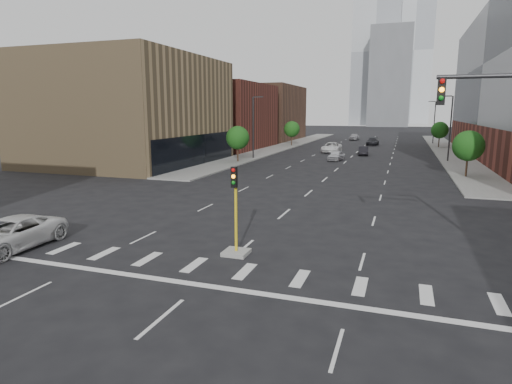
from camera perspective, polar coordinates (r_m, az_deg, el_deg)
The scene contains 23 objects.
ground at distance 14.18m, azimuth -16.96°, elevation -19.28°, with size 400.00×400.00×0.00m, color black.
sidewalk_left_far at distance 87.05m, azimuth 3.95°, elevation 6.16°, with size 5.00×92.00×0.15m, color gray.
sidewalk_right_far at distance 84.42m, azimuth 24.10°, elevation 5.11°, with size 5.00×92.00×0.15m, color gray.
building_left_mid at distance 60.87m, azimuth -16.40°, elevation 10.33°, with size 20.00×24.00×14.00m, color #947A54.
building_left_far_a at distance 83.50m, azimuth -5.90°, elevation 10.01°, with size 20.00×22.00×12.00m, color brown.
building_left_far_b at distance 107.65m, azimuth -0.00°, elevation 10.48°, with size 20.00×24.00×13.00m, color brown.
tower_left at distance 232.02m, azimuth 15.73°, elevation 17.29°, with size 22.00×22.00×70.00m, color #B2B7BC.
tower_right at distance 271.83m, azimuth 20.28°, elevation 17.08°, with size 20.00×20.00×80.00m, color #B2B7BC.
tower_mid at distance 210.47m, azimuth 17.44°, elevation 14.35°, with size 18.00×18.00×44.00m, color slate.
median_traffic_signal at distance 21.09m, azimuth -2.70°, elevation -5.84°, with size 1.20×1.20×4.40m.
streetlight_right_a at distance 65.10m, azimuth 24.43°, elevation 8.05°, with size 1.60×0.22×9.07m.
streetlight_right_b at distance 100.00m, azimuth 22.64°, elevation 8.80°, with size 1.60×0.22×9.07m.
streetlight_left at distance 63.38m, azimuth -0.30°, elevation 8.95°, with size 1.60×0.22×9.07m.
tree_left_near at distance 58.98m, azimuth -2.46°, elevation 7.24°, with size 3.20×3.20×4.85m.
tree_left_far at distance 87.56m, azimuth 4.79°, elevation 8.35°, with size 3.20×3.20×4.85m.
tree_right_near at distance 50.35m, azimuth 26.47°, elevation 5.53°, with size 3.20×3.20×4.85m.
tree_right_far at distance 90.11m, azimuth 23.31°, elevation 7.59°, with size 3.20×3.20×4.85m.
car_near_left at distance 62.48m, azimuth 10.63°, elevation 4.80°, with size 1.69×4.20×1.43m, color silver.
car_mid_right at distance 71.09m, azimuth 14.12°, elevation 5.35°, with size 1.49×4.27×1.41m, color black.
car_far_left at distance 74.87m, azimuth 10.05°, elevation 5.88°, with size 2.82×6.12×1.70m, color white.
car_deep_right at distance 92.29m, azimuth 15.30°, elevation 6.51°, with size 2.18×5.36×1.56m, color black.
car_distant at distance 107.74m, azimuth 12.99°, elevation 7.18°, with size 1.92×4.77×1.63m, color #A6A5AA.
parked_minivan at distance 25.25m, azimuth -29.92°, elevation -4.90°, with size 2.67×5.80×1.61m, color silver.
Camera 1 is at (7.50, -9.80, 6.99)m, focal length 30.00 mm.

